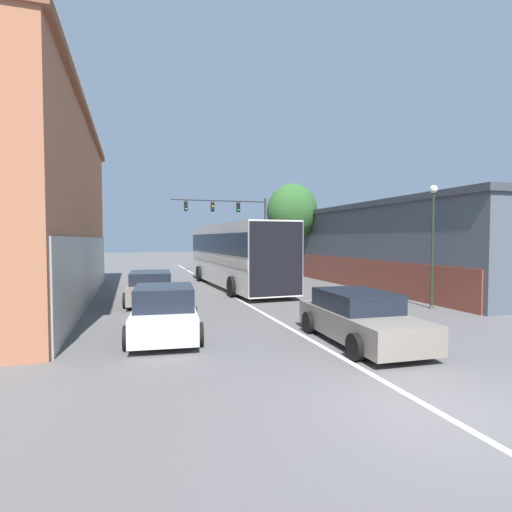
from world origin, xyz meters
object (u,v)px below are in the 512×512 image
object	(u,v)px
bus	(235,252)
parked_car_left_mid	(164,313)
street_lamp	(433,238)
parked_car_left_near	(150,287)
traffic_signal_gantry	(235,216)
street_tree_near	(292,212)
hatchback_foreground	(359,318)

from	to	relation	value
bus	parked_car_left_mid	size ratio (longest dim) A/B	3.11
bus	street_lamp	xyz separation A→B (m)	(5.73, -9.28, 0.81)
parked_car_left_near	bus	bearing A→B (deg)	-46.09
bus	traffic_signal_gantry	world-z (taller)	traffic_signal_gantry
bus	traffic_signal_gantry	bearing A→B (deg)	-16.58
bus	parked_car_left_mid	world-z (taller)	bus
parked_car_left_near	traffic_signal_gantry	xyz separation A→B (m)	(7.56, 14.64, 4.03)
parked_car_left_mid	street_lamp	world-z (taller)	street_lamp
parked_car_left_mid	street_lamp	bearing A→B (deg)	-76.15
street_tree_near	hatchback_foreground	bearing A→B (deg)	-106.70
hatchback_foreground	street_lamp	xyz separation A→B (m)	(5.61, 3.71, 2.18)
traffic_signal_gantry	street_tree_near	world-z (taller)	street_tree_near
parked_car_left_near	parked_car_left_mid	world-z (taller)	parked_car_left_mid
parked_car_left_near	parked_car_left_mid	size ratio (longest dim) A/B	1.19
traffic_signal_gantry	street_lamp	xyz separation A→B (m)	(3.13, -19.63, -1.85)
bus	parked_car_left_near	world-z (taller)	bus
bus	street_tree_near	distance (m)	7.34
hatchback_foreground	parked_car_left_mid	world-z (taller)	parked_car_left_mid
parked_car_left_mid	street_lamp	size ratio (longest dim) A/B	0.81
parked_car_left_mid	traffic_signal_gantry	size ratio (longest dim) A/B	0.49
parked_car_left_mid	street_tree_near	xyz separation A→B (m)	(10.18, 15.20, 4.02)
parked_car_left_mid	street_lamp	xyz separation A→B (m)	(10.60, 1.62, 2.14)
bus	parked_car_left_near	size ratio (longest dim) A/B	2.61
parked_car_left_near	street_tree_near	bearing A→B (deg)	-47.00
parked_car_left_near	street_tree_near	world-z (taller)	street_tree_near
hatchback_foreground	parked_car_left_near	distance (m)	10.08
parked_car_left_near	street_lamp	xyz separation A→B (m)	(10.69, -5.00, 2.18)
hatchback_foreground	street_tree_near	distance (m)	18.50
parked_car_left_near	street_lamp	distance (m)	12.00
traffic_signal_gantry	hatchback_foreground	bearing A→B (deg)	-96.05
parked_car_left_near	street_tree_near	size ratio (longest dim) A/B	0.71
parked_car_left_mid	bus	bearing A→B (deg)	-18.92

